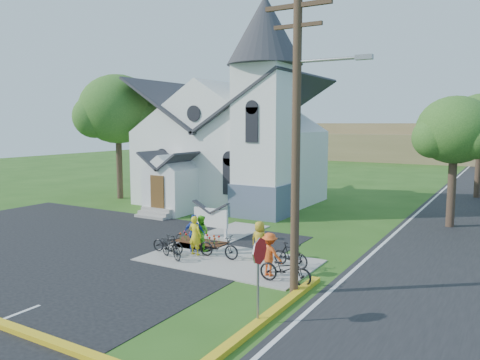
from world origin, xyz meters
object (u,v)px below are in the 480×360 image
Objects in this scene: cyclist_0 at (195,235)px; bike_0 at (168,243)px; cyclist_2 at (194,233)px; bike_4 at (285,269)px; church_sign at (211,218)px; bike_3 at (291,255)px; cyclist_4 at (260,240)px; cyclist_3 at (270,254)px; stop_sign at (259,262)px; cyclist_1 at (201,233)px; utility_pole at (298,129)px; bike_1 at (171,247)px; bike_2 at (219,246)px.

cyclist_0 is 1.29m from bike_0.
cyclist_2 reaches higher than bike_4.
church_sign is 5.76m from bike_3.
cyclist_0 is 1.07× the size of cyclist_4.
cyclist_3 is at bearing 149.11° from cyclist_2.
stop_sign reaches higher than cyclist_2.
cyclist_1 reaches higher than bike_3.
cyclist_3 is 1.02× the size of cyclist_4.
cyclist_3 is 1.40m from bike_3.
utility_pole is at bearing -133.46° from bike_4.
bike_0 is 0.99× the size of cyclist_2.
bike_1 is at bearing 117.46° from bike_3.
church_sign is 1.38× the size of cyclist_3.
cyclist_1 is 0.81× the size of bike_4.
cyclist_3 is at bearing -110.97° from bike_2.
stop_sign is 6.28m from cyclist_4.
cyclist_3 is (2.83, -0.95, 0.32)m from bike_2.
church_sign is 1.36× the size of bike_1.
utility_pole reaches higher than stop_sign.
cyclist_1 is (-5.66, 2.59, -4.57)m from utility_pole.
bike_0 is 1.03× the size of bike_3.
utility_pole is 6.08× the size of cyclist_2.
cyclist_2 is (-0.11, -0.34, 0.04)m from cyclist_1.
cyclist_2 is 1.05× the size of cyclist_4.
utility_pole is 6.06m from cyclist_4.
bike_1 is 4.92m from bike_3.
cyclist_2 is 1.05× the size of bike_3.
stop_sign is at bearing 120.62° from cyclist_4.
stop_sign reaches higher than cyclist_1.
utility_pole is 6.85m from bike_2.
stop_sign is 7.70m from cyclist_2.
cyclist_2 is at bearing -47.55° from cyclist_0.
utility_pole reaches higher than bike_3.
bike_1 is at bearing 64.80° from cyclist_2.
bike_1 is 0.83× the size of bike_4.
utility_pole is 6.27× the size of cyclist_3.
church_sign is 2.99m from cyclist_0.
stop_sign is 6.60m from bike_2.
cyclist_0 reaches higher than church_sign.
bike_1 is at bearing -131.21° from bike_0.
bike_0 is 0.84× the size of bike_4.
bike_4 reaches higher than bike_3.
church_sign is 1.34× the size of cyclist_2.
cyclist_1 is (-0.18, 0.68, -0.05)m from cyclist_0.
cyclist_0 is at bearing 20.81° from cyclist_4.
church_sign is 1.40× the size of bike_3.
bike_1 is at bearing 148.99° from stop_sign.
bike_3 is (5.27, -2.27, -0.51)m from church_sign.
cyclist_3 is (4.24, -1.17, -0.03)m from cyclist_2.
bike_2 is at bearing -32.62° from bike_1.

